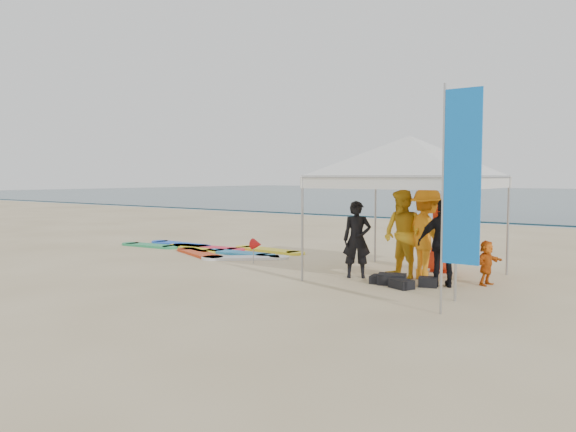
{
  "coord_description": "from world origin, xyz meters",
  "views": [
    {
      "loc": [
        8.38,
        -8.85,
        2.19
      ],
      "look_at": [
        -0.03,
        2.6,
        1.2
      ],
      "focal_mm": 35.0,
      "sensor_mm": 36.0,
      "label": 1
    }
  ],
  "objects_px": {
    "person_black_a": "(357,239)",
    "surfboard_spread": "(210,250)",
    "person_orange_a": "(427,234)",
    "person_seated": "(487,263)",
    "person_orange_b": "(441,238)",
    "canopy_tent": "(409,136)",
    "person_yellow": "(403,234)",
    "person_black_b": "(444,243)",
    "feather_flag": "(460,180)",
    "marker_pennant": "(257,244)"
  },
  "relations": [
    {
      "from": "person_orange_a",
      "to": "surfboard_spread",
      "type": "distance_m",
      "value": 7.1
    },
    {
      "from": "person_black_a",
      "to": "feather_flag",
      "type": "xyz_separation_m",
      "value": [
        2.96,
        -2.07,
        1.32
      ]
    },
    {
      "from": "person_orange_a",
      "to": "person_black_b",
      "type": "height_order",
      "value": "person_orange_a"
    },
    {
      "from": "person_orange_b",
      "to": "canopy_tent",
      "type": "height_order",
      "value": "canopy_tent"
    },
    {
      "from": "person_black_a",
      "to": "person_orange_a",
      "type": "xyz_separation_m",
      "value": [
        1.33,
        0.64,
        0.15
      ]
    },
    {
      "from": "person_black_a",
      "to": "surfboard_spread",
      "type": "relative_size",
      "value": 0.28
    },
    {
      "from": "person_orange_a",
      "to": "person_seated",
      "type": "distance_m",
      "value": 1.33
    },
    {
      "from": "person_seated",
      "to": "person_yellow",
      "type": "bearing_deg",
      "value": 110.88
    },
    {
      "from": "person_yellow",
      "to": "person_seated",
      "type": "relative_size",
      "value": 2.1
    },
    {
      "from": "person_black_b",
      "to": "person_orange_b",
      "type": "height_order",
      "value": "person_black_b"
    },
    {
      "from": "person_yellow",
      "to": "feather_flag",
      "type": "distance_m",
      "value": 3.59
    },
    {
      "from": "feather_flag",
      "to": "marker_pennant",
      "type": "height_order",
      "value": "feather_flag"
    },
    {
      "from": "person_orange_a",
      "to": "marker_pennant",
      "type": "height_order",
      "value": "person_orange_a"
    },
    {
      "from": "person_black_a",
      "to": "person_orange_b",
      "type": "relative_size",
      "value": 1.06
    },
    {
      "from": "person_orange_b",
      "to": "marker_pennant",
      "type": "distance_m",
      "value": 4.47
    },
    {
      "from": "person_black_a",
      "to": "surfboard_spread",
      "type": "distance_m",
      "value": 5.88
    },
    {
      "from": "person_black_b",
      "to": "canopy_tent",
      "type": "height_order",
      "value": "canopy_tent"
    },
    {
      "from": "person_orange_a",
      "to": "person_orange_b",
      "type": "distance_m",
      "value": 1.15
    },
    {
      "from": "person_black_a",
      "to": "person_yellow",
      "type": "xyz_separation_m",
      "value": [
        0.82,
        0.55,
        0.12
      ]
    },
    {
      "from": "person_black_a",
      "to": "person_seated",
      "type": "relative_size",
      "value": 1.83
    },
    {
      "from": "person_yellow",
      "to": "person_seated",
      "type": "distance_m",
      "value": 1.81
    },
    {
      "from": "person_yellow",
      "to": "surfboard_spread",
      "type": "relative_size",
      "value": 0.32
    },
    {
      "from": "person_orange_a",
      "to": "canopy_tent",
      "type": "bearing_deg",
      "value": 35.43
    },
    {
      "from": "person_yellow",
      "to": "person_orange_a",
      "type": "height_order",
      "value": "person_orange_a"
    },
    {
      "from": "person_black_b",
      "to": "feather_flag",
      "type": "xyz_separation_m",
      "value": [
        1.06,
        -2.2,
        1.27
      ]
    },
    {
      "from": "canopy_tent",
      "to": "surfboard_spread",
      "type": "distance_m",
      "value": 7.27
    },
    {
      "from": "surfboard_spread",
      "to": "person_black_b",
      "type": "bearing_deg",
      "value": -8.65
    },
    {
      "from": "feather_flag",
      "to": "surfboard_spread",
      "type": "bearing_deg",
      "value": 158.83
    },
    {
      "from": "person_black_b",
      "to": "feather_flag",
      "type": "height_order",
      "value": "feather_flag"
    },
    {
      "from": "person_yellow",
      "to": "person_black_b",
      "type": "height_order",
      "value": "person_yellow"
    },
    {
      "from": "person_yellow",
      "to": "person_orange_a",
      "type": "distance_m",
      "value": 0.52
    },
    {
      "from": "person_black_a",
      "to": "person_orange_b",
      "type": "xyz_separation_m",
      "value": [
        1.2,
        1.76,
        -0.05
      ]
    },
    {
      "from": "person_black_b",
      "to": "person_seated",
      "type": "relative_size",
      "value": 1.92
    },
    {
      "from": "person_black_b",
      "to": "person_seated",
      "type": "height_order",
      "value": "person_black_b"
    },
    {
      "from": "person_orange_a",
      "to": "feather_flag",
      "type": "relative_size",
      "value": 0.54
    },
    {
      "from": "person_seated",
      "to": "canopy_tent",
      "type": "relative_size",
      "value": 0.2
    },
    {
      "from": "surfboard_spread",
      "to": "feather_flag",
      "type": "bearing_deg",
      "value": -21.17
    },
    {
      "from": "marker_pennant",
      "to": "person_orange_a",
      "type": "bearing_deg",
      "value": 5.76
    },
    {
      "from": "person_yellow",
      "to": "person_orange_b",
      "type": "bearing_deg",
      "value": 93.8
    },
    {
      "from": "person_orange_a",
      "to": "surfboard_spread",
      "type": "relative_size",
      "value": 0.33
    },
    {
      "from": "person_black_a",
      "to": "surfboard_spread",
      "type": "xyz_separation_m",
      "value": [
        -5.69,
        1.28,
        -0.8
      ]
    },
    {
      "from": "person_yellow",
      "to": "person_orange_b",
      "type": "height_order",
      "value": "person_yellow"
    },
    {
      "from": "person_black_b",
      "to": "person_orange_a",
      "type": "bearing_deg",
      "value": -68.1
    },
    {
      "from": "person_black_a",
      "to": "feather_flag",
      "type": "height_order",
      "value": "feather_flag"
    },
    {
      "from": "person_seated",
      "to": "person_orange_a",
      "type": "bearing_deg",
      "value": 110.21
    },
    {
      "from": "person_orange_b",
      "to": "canopy_tent",
      "type": "distance_m",
      "value": 2.55
    },
    {
      "from": "person_orange_a",
      "to": "feather_flag",
      "type": "height_order",
      "value": "feather_flag"
    },
    {
      "from": "person_black_a",
      "to": "person_orange_b",
      "type": "distance_m",
      "value": 2.13
    },
    {
      "from": "person_seated",
      "to": "marker_pennant",
      "type": "relative_size",
      "value": 1.43
    },
    {
      "from": "person_orange_b",
      "to": "feather_flag",
      "type": "distance_m",
      "value": 4.43
    }
  ]
}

